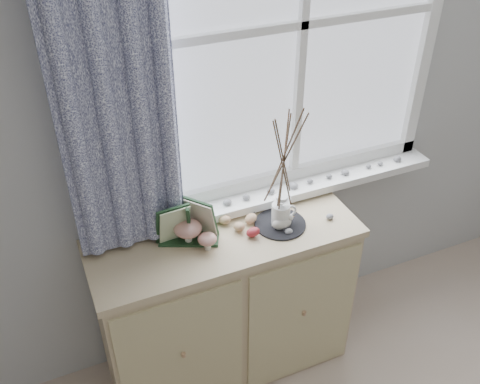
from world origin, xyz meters
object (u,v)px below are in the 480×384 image
Objects in this scene: toadstool_cluster at (193,232)px; twig_pitcher at (284,156)px; sideboard at (227,304)px; botanical_book at (190,225)px.

twig_pitcher is (0.40, -0.03, 0.29)m from toadstool_cluster.
sideboard is at bearing -2.27° from toadstool_cluster.
twig_pitcher is (0.41, -0.03, 0.25)m from botanical_book.
botanical_book is (-0.15, 0.01, 0.53)m from sideboard.
twig_pitcher is (0.26, -0.02, 0.78)m from sideboard.
sideboard is 0.82m from twig_pitcher.
twig_pitcher is at bearing -4.11° from toadstool_cluster.
toadstool_cluster is at bearing 177.73° from sideboard.
sideboard is 1.94× the size of twig_pitcher.
twig_pitcher reaches higher than botanical_book.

